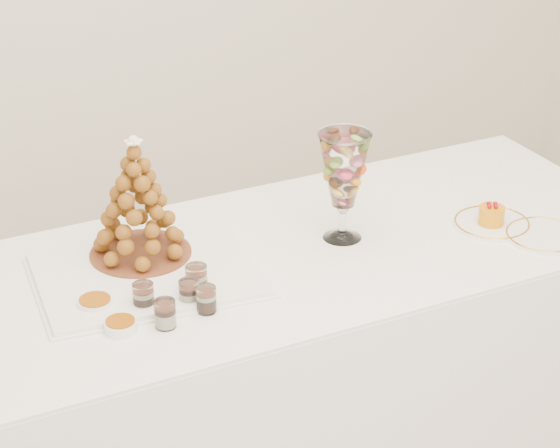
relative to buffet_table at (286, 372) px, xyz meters
name	(u,v)px	position (x,y,z in m)	size (l,w,h in m)	color
buffet_table	(286,372)	(0.00, 0.00, 0.00)	(2.10, 0.90, 0.79)	white
lace_tray	(147,275)	(-0.39, 0.02, 0.40)	(0.56, 0.42, 0.02)	white
macaron_vase	(344,171)	(0.18, 0.01, 0.60)	(0.14, 0.14, 0.31)	white
cake_plate	(492,224)	(0.60, -0.10, 0.40)	(0.22, 0.22, 0.01)	white
spare_plate	(544,236)	(0.69, -0.23, 0.40)	(0.22, 0.22, 0.01)	white
verrine_a	(143,297)	(-0.45, -0.13, 0.43)	(0.05, 0.05, 0.07)	white
verrine_b	(189,293)	(-0.34, -0.15, 0.43)	(0.05, 0.05, 0.07)	white
verrine_c	(196,279)	(-0.30, -0.10, 0.43)	(0.06, 0.06, 0.08)	white
verrine_d	(165,314)	(-0.42, -0.22, 0.43)	(0.05, 0.05, 0.07)	white
verrine_e	(206,299)	(-0.31, -0.20, 0.43)	(0.05, 0.05, 0.07)	white
ramekin_back	(95,305)	(-0.55, -0.08, 0.41)	(0.09, 0.09, 0.03)	white
ramekin_front	(121,326)	(-0.53, -0.19, 0.41)	(0.08, 0.08, 0.02)	white
croquembouche	(137,198)	(-0.37, 0.12, 0.58)	(0.27, 0.27, 0.34)	brown
mousse_cake	(491,215)	(0.59, -0.11, 0.43)	(0.07, 0.07, 0.06)	orange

